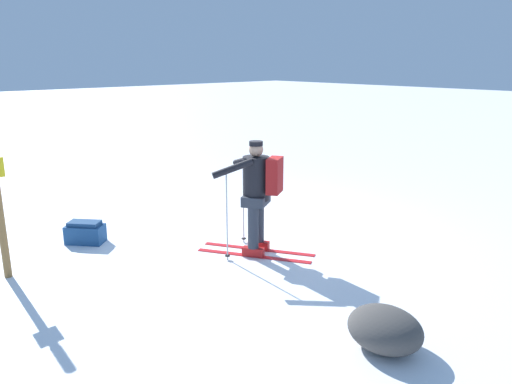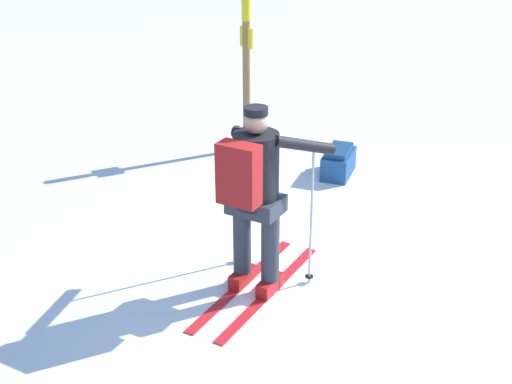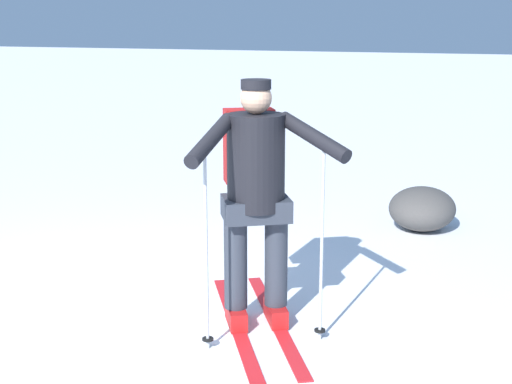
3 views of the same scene
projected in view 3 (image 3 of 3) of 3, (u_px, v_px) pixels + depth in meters
The scene contains 3 objects.
ground_plane at pixel (101, 356), 4.25m from camera, with size 80.00×80.00×0.00m, color white.
skier at pixel (255, 186), 4.50m from camera, with size 1.60×1.22×1.60m.
rock_boulder at pixel (422, 208), 6.78m from camera, with size 0.74×0.63×0.41m, color #474442.
Camera 3 is at (3.34, 2.22, 1.96)m, focal length 50.00 mm.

